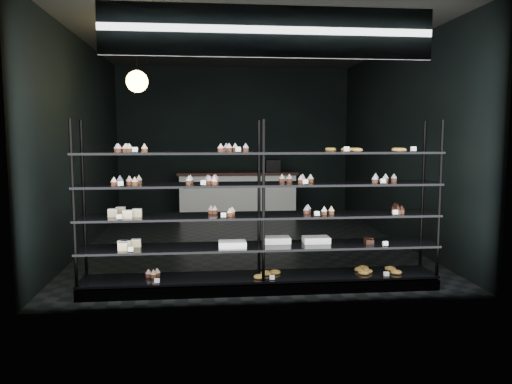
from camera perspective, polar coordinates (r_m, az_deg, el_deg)
room at (r=7.94m, az=-1.22°, el=5.47°), size 5.01×6.01×3.20m
display_shelf at (r=5.61m, az=0.38°, el=-4.93°), size 4.00×0.50×1.91m
signage at (r=5.13m, az=1.54°, el=17.85°), size 3.30×0.05×0.50m
pendant_lamp at (r=6.94m, az=-13.44°, el=12.20°), size 0.29×0.29×0.87m
service_counter at (r=10.51m, az=-2.08°, el=-0.28°), size 2.49×0.65×1.23m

